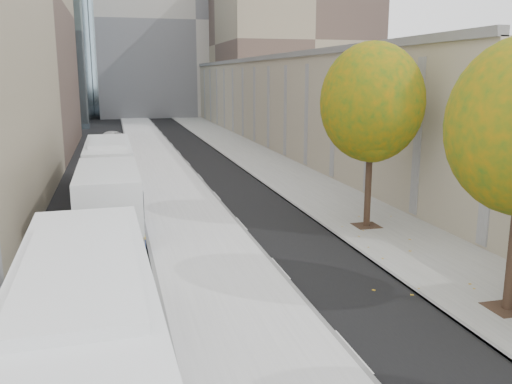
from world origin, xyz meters
name	(u,v)px	position (x,y,z in m)	size (l,w,h in m)	color
bus_platform	(168,180)	(-3.88, 35.00, 0.07)	(4.25, 150.00, 0.15)	#B6B6B6
sidewalk	(287,175)	(4.12, 35.00, 0.04)	(4.75, 150.00, 0.08)	gray
building_tan	(303,97)	(15.50, 64.00, 4.00)	(18.00, 92.00, 8.00)	gray
building_far_block	(188,25)	(6.00, 96.00, 15.00)	(30.00, 18.00, 30.00)	#A5A097
tree_d	(372,103)	(3.60, 22.00, 5.47)	(4.40, 4.40, 7.60)	black
bus_far	(109,177)	(-7.38, 28.80, 1.56)	(2.60, 17.12, 2.85)	silver
distant_car	(110,138)	(-7.43, 55.54, 0.65)	(1.55, 3.84, 1.31)	silver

